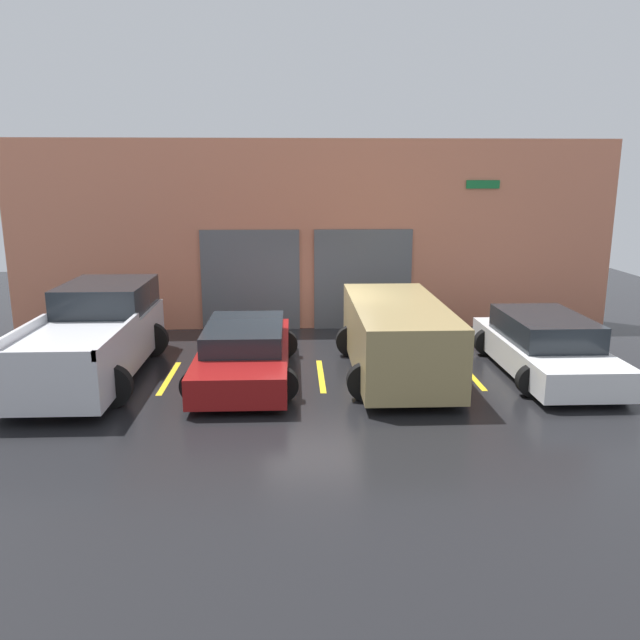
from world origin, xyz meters
TOP-DOWN VIEW (x-y plane):
  - ground_plane at (0.00, 0.00)m, footprint 28.00×28.00m
  - shophouse_building at (-0.00, 3.29)m, footprint 16.42×0.68m
  - pickup_truck at (-4.79, -0.96)m, footprint 2.54×5.34m
  - sedan_white at (4.79, -1.21)m, footprint 2.20×4.58m
  - sedan_side at (-1.60, -1.22)m, footprint 2.22×4.69m
  - van_right at (1.60, -1.24)m, footprint 2.36×4.79m
  - parking_stripe_far_left at (-6.38, -1.25)m, footprint 0.12×2.20m
  - parking_stripe_left at (-3.19, -1.25)m, footprint 0.12×2.20m
  - parking_stripe_centre at (-0.00, -1.25)m, footprint 0.12×2.20m
  - parking_stripe_right at (3.19, -1.25)m, footprint 0.12×2.20m
  - parking_stripe_far_right at (6.38, -1.25)m, footprint 0.12×2.20m

SIDE VIEW (x-z plane):
  - ground_plane at x=0.00m, z-range 0.00..0.00m
  - parking_stripe_far_left at x=-6.38m, z-range 0.00..0.01m
  - parking_stripe_left at x=-3.19m, z-range 0.00..0.01m
  - parking_stripe_centre at x=0.00m, z-range 0.00..0.01m
  - parking_stripe_right at x=3.19m, z-range 0.00..0.01m
  - parking_stripe_far_right at x=6.38m, z-range 0.00..0.01m
  - sedan_side at x=-1.60m, z-range -0.02..1.10m
  - sedan_white at x=4.79m, z-range -0.04..1.21m
  - pickup_truck at x=-4.79m, z-range -0.05..1.74m
  - van_right at x=1.60m, z-range 0.07..1.64m
  - shophouse_building at x=0.00m, z-range -0.03..5.07m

